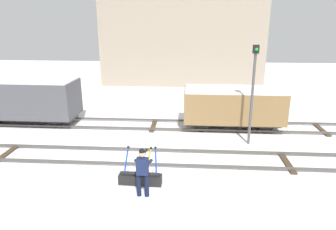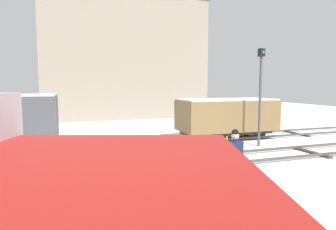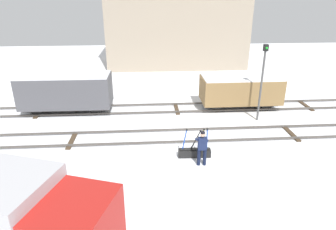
{
  "view_description": "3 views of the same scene",
  "coord_description": "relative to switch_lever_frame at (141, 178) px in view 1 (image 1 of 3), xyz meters",
  "views": [
    {
      "loc": [
        1.89,
        -11.75,
        5.61
      ],
      "look_at": [
        0.91,
        2.32,
        1.21
      ],
      "focal_mm": 33.47,
      "sensor_mm": 36.0,
      "label": 1
    },
    {
      "loc": [
        -3.85,
        -9.69,
        2.88
      ],
      "look_at": [
        0.35,
        2.5,
        1.56
      ],
      "focal_mm": 31.97,
      "sensor_mm": 36.0,
      "label": 2
    },
    {
      "loc": [
        -1.88,
        -14.24,
        7.21
      ],
      "look_at": [
        -0.78,
        1.15,
        0.83
      ],
      "focal_mm": 32.1,
      "sensor_mm": 36.0,
      "label": 3
    }
  ],
  "objects": [
    {
      "name": "freight_car_mid_siding",
      "position": [
        -7.21,
        6.12,
        1.17
      ],
      "size": [
        5.56,
        2.22,
        2.47
      ],
      "rotation": [
        0.0,
        0.0,
        -0.01
      ],
      "color": "#2D2B28",
      "rests_on": "ground_plane"
    },
    {
      "name": "switch_lever_frame",
      "position": [
        0.0,
        0.0,
        0.0
      ],
      "size": [
        1.53,
        0.41,
        1.45
      ],
      "rotation": [
        0.0,
        0.0,
        -0.04
      ],
      "color": "black",
      "rests_on": "ground_plane"
    },
    {
      "name": "track_siding_near",
      "position": [
        -0.25,
        6.12,
        -0.14
      ],
      "size": [
        44.0,
        1.94,
        0.18
      ],
      "color": "#4C4742",
      "rests_on": "ground_plane"
    },
    {
      "name": "track_main_line",
      "position": [
        -0.25,
        2.02,
        -0.14
      ],
      "size": [
        44.0,
        1.94,
        0.18
      ],
      "color": "#4C4742",
      "rests_on": "ground_plane"
    },
    {
      "name": "rail_worker",
      "position": [
        0.2,
        -0.73,
        0.69
      ],
      "size": [
        0.55,
        0.64,
        1.68
      ],
      "rotation": [
        0.0,
        0.0,
        -0.04
      ],
      "color": "#111831",
      "rests_on": "ground_plane"
    },
    {
      "name": "apartment_building",
      "position": [
        0.94,
        19.55,
        4.93
      ],
      "size": [
        13.95,
        6.9,
        10.35
      ],
      "color": "gray",
      "rests_on": "ground_plane"
    },
    {
      "name": "ground_plane",
      "position": [
        -0.25,
        2.02,
        -0.25
      ],
      "size": [
        60.0,
        60.0,
        0.0
      ],
      "primitive_type": "plane",
      "color": "white"
    },
    {
      "name": "signal_post",
      "position": [
        4.44,
        4.03,
        2.46
      ],
      "size": [
        0.24,
        0.32,
        4.51
      ],
      "color": "#4C4C4C",
      "rests_on": "ground_plane"
    },
    {
      "name": "freight_car_back_track",
      "position": [
        3.92,
        6.12,
        0.99
      ],
      "size": [
        5.06,
        2.31,
        2.13
      ],
      "rotation": [
        0.0,
        0.0,
        0.0
      ],
      "color": "#2D2B28",
      "rests_on": "ground_plane"
    }
  ]
}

